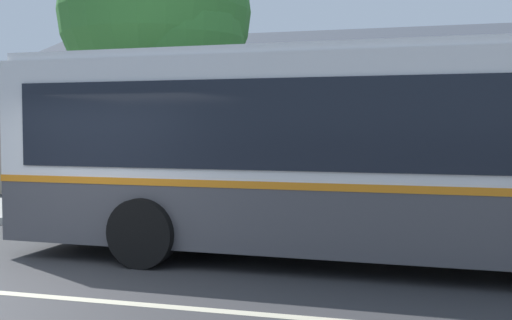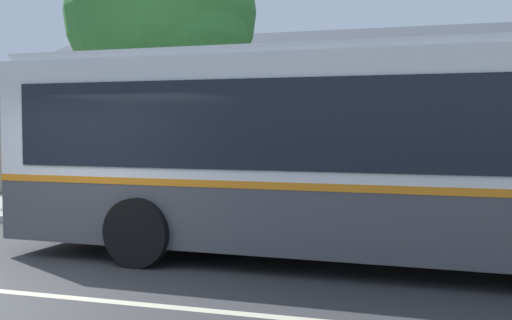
# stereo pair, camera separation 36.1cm
# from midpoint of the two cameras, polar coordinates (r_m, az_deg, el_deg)

# --- Properties ---
(ground_plane) EXTENTS (300.00, 300.00, 0.00)m
(ground_plane) POSITION_cam_midpoint_polar(r_m,az_deg,el_deg) (8.38, -21.13, -11.13)
(ground_plane) COLOR #38383A
(sidewalk_far) EXTENTS (60.00, 3.00, 0.15)m
(sidewalk_far) POSITION_cam_midpoint_polar(r_m,az_deg,el_deg) (13.56, -5.69, -5.18)
(sidewalk_far) COLOR #ADAAA3
(sidewalk_far) RESTS_ON ground
(lane_divider_stripe) EXTENTS (60.00, 0.16, 0.01)m
(lane_divider_stripe) POSITION_cam_midpoint_polar(r_m,az_deg,el_deg) (8.38, -21.13, -11.11)
(lane_divider_stripe) COLOR beige
(lane_divider_stripe) RESTS_ON ground
(community_building) EXTENTS (23.14, 10.49, 6.18)m
(community_building) POSITION_cam_midpoint_polar(r_m,az_deg,el_deg) (21.23, 10.46, 2.32)
(community_building) COLOR tan
(community_building) RESTS_ON ground
(transit_bus) EXTENTS (10.67, 2.96, 3.12)m
(transit_bus) POSITION_cam_midpoint_polar(r_m,az_deg,el_deg) (9.47, 8.18, 0.95)
(transit_bus) COLOR #47474C
(transit_bus) RESTS_ON ground
(bench_by_building) EXTENTS (1.84, 0.51, 0.94)m
(bench_by_building) POSITION_cam_midpoint_polar(r_m,az_deg,el_deg) (14.27, -14.91, -2.82)
(bench_by_building) COLOR brown
(bench_by_building) RESTS_ON sidewalk_far
(bench_down_street) EXTENTS (1.51, 0.51, 0.94)m
(bench_down_street) POSITION_cam_midpoint_polar(r_m,az_deg,el_deg) (12.63, -0.12, -3.57)
(bench_down_street) COLOR brown
(bench_down_street) RESTS_ON sidewalk_far
(street_tree_secondary) EXTENTS (4.44, 4.44, 6.85)m
(street_tree_secondary) POSITION_cam_midpoint_polar(r_m,az_deg,el_deg) (15.29, -9.18, 12.24)
(street_tree_secondary) COLOR #4C3828
(street_tree_secondary) RESTS_ON ground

